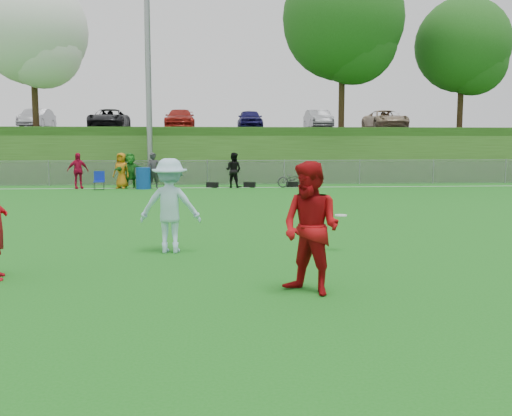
{
  "coord_description": "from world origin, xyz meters",
  "views": [
    {
      "loc": [
        0.22,
        -9.54,
        2.19
      ],
      "look_at": [
        1.0,
        0.5,
        1.03
      ],
      "focal_mm": 40.0,
      "sensor_mm": 36.0,
      "label": 1
    }
  ],
  "objects": [
    {
      "name": "spectator_row",
      "position": [
        -2.95,
        18.0,
        0.85
      ],
      "size": [
        8.42,
        1.03,
        1.69
      ],
      "color": "#BD0D35",
      "rests_on": "ground"
    },
    {
      "name": "berm",
      "position": [
        0.0,
        31.0,
        1.5
      ],
      "size": [
        120.0,
        18.0,
        3.0
      ],
      "primitive_type": "cube",
      "color": "#234814",
      "rests_on": "ground"
    },
    {
      "name": "frisbee",
      "position": [
        2.81,
        1.67,
        0.73
      ],
      "size": [
        0.25,
        0.25,
        0.02
      ],
      "color": "white",
      "rests_on": "ground"
    },
    {
      "name": "light_pole",
      "position": [
        -3.0,
        20.8,
        6.71
      ],
      "size": [
        1.2,
        0.4,
        12.15
      ],
      "color": "gray",
      "rests_on": "ground"
    },
    {
      "name": "ground",
      "position": [
        0.0,
        0.0,
        0.0
      ],
      "size": [
        120.0,
        120.0,
        0.0
      ],
      "primitive_type": "plane",
      "color": "#186715",
      "rests_on": "ground"
    },
    {
      "name": "fence",
      "position": [
        0.0,
        20.0,
        0.65
      ],
      "size": [
        58.0,
        0.06,
        1.3
      ],
      "color": "gray",
      "rests_on": "ground"
    },
    {
      "name": "car_row",
      "position": [
        -1.17,
        32.0,
        3.82
      ],
      "size": [
        32.04,
        5.18,
        1.44
      ],
      "color": "silver",
      "rests_on": "parking_lot"
    },
    {
      "name": "recycling_bin",
      "position": [
        -3.0,
        17.58,
        0.51
      ],
      "size": [
        0.75,
        0.75,
        1.01
      ],
      "primitive_type": "cylinder",
      "rotation": [
        0.0,
        0.0,
        0.13
      ],
      "color": "#0E3F9B",
      "rests_on": "ground"
    },
    {
      "name": "camp_chair",
      "position": [
        -4.98,
        17.22,
        0.25
      ],
      "size": [
        0.53,
        0.54,
        0.86
      ],
      "rotation": [
        0.0,
        0.0,
        0.11
      ],
      "color": "#0F25A6",
      "rests_on": "ground"
    },
    {
      "name": "tree_green_near",
      "position": [
        8.16,
        24.42,
        9.03
      ],
      "size": [
        7.14,
        7.14,
        9.95
      ],
      "color": "black",
      "rests_on": "berm"
    },
    {
      "name": "bicycle",
      "position": [
        4.19,
        17.97,
        0.41
      ],
      "size": [
        1.61,
        0.67,
        0.82
      ],
      "primitive_type": "imported",
      "rotation": [
        0.0,
        0.0,
        1.65
      ],
      "color": "#29282B",
      "rests_on": "ground"
    },
    {
      "name": "player_red_center",
      "position": [
        1.64,
        -1.52,
        0.96
      ],
      "size": [
        1.18,
        1.17,
        1.92
      ],
      "primitive_type": "imported",
      "rotation": [
        0.0,
        0.0,
        -0.76
      ],
      "color": "#A70B0F",
      "rests_on": "ground"
    },
    {
      "name": "sideline_far",
      "position": [
        0.0,
        18.0,
        0.01
      ],
      "size": [
        60.0,
        0.1,
        0.01
      ],
      "primitive_type": "cube",
      "color": "white",
      "rests_on": "ground"
    },
    {
      "name": "tree_green_far",
      "position": [
        16.16,
        25.92,
        7.96
      ],
      "size": [
        5.88,
        5.88,
        8.19
      ],
      "color": "black",
      "rests_on": "berm"
    },
    {
      "name": "tree_white_flowering",
      "position": [
        -9.84,
        24.92,
        8.32
      ],
      "size": [
        6.3,
        6.3,
        8.78
      ],
      "color": "black",
      "rests_on": "berm"
    },
    {
      "name": "gear_bags",
      "position": [
        0.86,
        18.1,
        0.13
      ],
      "size": [
        7.71,
        0.54,
        0.26
      ],
      "color": "black",
      "rests_on": "ground"
    },
    {
      "name": "player_blue",
      "position": [
        -0.61,
        1.81,
        0.94
      ],
      "size": [
        1.26,
        0.79,
        1.88
      ],
      "primitive_type": "imported",
      "rotation": [
        0.0,
        0.0,
        3.06
      ],
      "color": "#A9D6EB",
      "rests_on": "ground"
    },
    {
      "name": "parking_lot",
      "position": [
        0.0,
        33.0,
        3.05
      ],
      "size": [
        120.0,
        12.0,
        0.1
      ],
      "primitive_type": "cube",
      "color": "black",
      "rests_on": "berm"
    }
  ]
}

